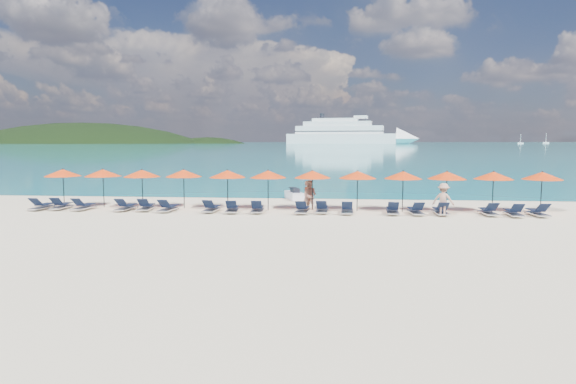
{
  "coord_description": "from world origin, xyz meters",
  "views": [
    {
      "loc": [
        2.29,
        -21.98,
        3.9
      ],
      "look_at": [
        0.0,
        3.0,
        1.2
      ],
      "focal_mm": 30.0,
      "sensor_mm": 36.0,
      "label": 1
    }
  ],
  "objects": [
    {
      "name": "ground",
      "position": [
        0.0,
        0.0,
        0.0
      ],
      "size": [
        1400.0,
        1400.0,
        0.0
      ],
      "primitive_type": "plane",
      "color": "beige"
    },
    {
      "name": "sea",
      "position": [
        0.0,
        660.0,
        0.01
      ],
      "size": [
        1600.0,
        1300.0,
        0.01
      ],
      "primitive_type": "cube",
      "color": "#1FA9B2",
      "rests_on": "ground"
    },
    {
      "name": "headland_main",
      "position": [
        -300.0,
        540.0,
        -38.0
      ],
      "size": [
        374.0,
        242.0,
        126.5
      ],
      "color": "black",
      "rests_on": "ground"
    },
    {
      "name": "headland_small",
      "position": [
        -150.0,
        560.0,
        -35.0
      ],
      "size": [
        162.0,
        126.0,
        85.5
      ],
      "color": "black",
      "rests_on": "ground"
    },
    {
      "name": "cruise_ship",
      "position": [
        25.17,
        528.75,
        10.71
      ],
      "size": [
        149.65,
        50.12,
        41.16
      ],
      "rotation": [
        0.0,
        0.0,
        -0.18
      ],
      "color": "white",
      "rests_on": "ground"
    },
    {
      "name": "sailboat_near",
      "position": [
        208.33,
        529.37,
        1.09
      ],
      "size": [
        5.8,
        1.93,
        10.63
      ],
      "color": "white",
      "rests_on": "ground"
    },
    {
      "name": "sailboat_far",
      "position": [
        257.63,
        583.02,
        1.29
      ],
      "size": [
        6.83,
        2.28,
        12.53
      ],
      "color": "white",
      "rests_on": "ground"
    },
    {
      "name": "jetski",
      "position": [
        -0.18,
        9.53,
        0.31
      ],
      "size": [
        1.47,
        2.26,
        0.75
      ],
      "rotation": [
        0.0,
        0.0,
        0.35
      ],
      "color": "white",
      "rests_on": "ground"
    },
    {
      "name": "beachgoer_a",
      "position": [
        0.93,
        4.99,
        0.81
      ],
      "size": [
        0.69,
        0.68,
        1.61
      ],
      "primitive_type": "imported",
      "rotation": [
        0.0,
        0.0,
        0.75
      ],
      "color": "tan",
      "rests_on": "ground"
    },
    {
      "name": "beachgoer_b",
      "position": [
        1.07,
        4.83,
        0.83
      ],
      "size": [
        0.94,
        0.82,
        1.67
      ],
      "primitive_type": "imported",
      "rotation": [
        0.0,
        0.0,
        -0.54
      ],
      "color": "tan",
      "rests_on": "ground"
    },
    {
      "name": "beachgoer_c",
      "position": [
        8.02,
        3.21,
        0.86
      ],
      "size": [
        1.22,
        0.93,
        1.72
      ],
      "primitive_type": "imported",
      "rotation": [
        0.0,
        0.0,
        2.72
      ],
      "color": "tan",
      "rests_on": "ground"
    },
    {
      "name": "umbrella_0",
      "position": [
        -13.35,
        4.69,
        2.02
      ],
      "size": [
        2.1,
        2.1,
        2.28
      ],
      "color": "black",
      "rests_on": "ground"
    },
    {
      "name": "umbrella_1",
      "position": [
        -11.0,
        4.83,
        2.02
      ],
      "size": [
        2.1,
        2.1,
        2.28
      ],
      "color": "black",
      "rests_on": "ground"
    },
    {
      "name": "umbrella_2",
      "position": [
        -8.58,
        4.67,
        2.02
      ],
      "size": [
        2.1,
        2.1,
        2.28
      ],
      "color": "black",
      "rests_on": "ground"
    },
    {
      "name": "umbrella_3",
      "position": [
        -6.19,
        4.88,
        2.02
      ],
      "size": [
        2.1,
        2.1,
        2.28
      ],
      "color": "black",
      "rests_on": "ground"
    },
    {
      "name": "umbrella_4",
      "position": [
        -3.58,
        4.63,
        2.02
      ],
      "size": [
        2.1,
        2.1,
        2.28
      ],
      "color": "black",
      "rests_on": "ground"
    },
    {
      "name": "umbrella_5",
      "position": [
        -1.27,
        4.61,
        2.02
      ],
      "size": [
        2.1,
        2.1,
        2.28
      ],
      "color": "black",
      "rests_on": "ground"
    },
    {
      "name": "umbrella_6",
      "position": [
        1.21,
        4.7,
        2.02
      ],
      "size": [
        2.1,
        2.1,
        2.28
      ],
      "color": "black",
      "rests_on": "ground"
    },
    {
      "name": "umbrella_7",
      "position": [
        3.7,
        4.62,
        2.02
      ],
      "size": [
        2.1,
        2.1,
        2.28
      ],
      "color": "black",
      "rests_on": "ground"
    },
    {
      "name": "umbrella_8",
      "position": [
        6.16,
        4.6,
        2.02
      ],
      "size": [
        2.1,
        2.1,
        2.28
      ],
      "color": "black",
      "rests_on": "ground"
    },
    {
      "name": "umbrella_9",
      "position": [
        8.49,
        4.61,
        2.02
      ],
      "size": [
        2.1,
        2.1,
        2.28
      ],
      "color": "black",
      "rests_on": "ground"
    },
    {
      "name": "umbrella_10",
      "position": [
        10.96,
        4.71,
        2.02
      ],
      "size": [
        2.1,
        2.1,
        2.28
      ],
      "color": "black",
      "rests_on": "ground"
    },
    {
      "name": "umbrella_11",
      "position": [
        13.49,
        4.77,
        2.02
      ],
      "size": [
        2.1,
        2.1,
        2.28
      ],
      "color": "black",
      "rests_on": "ground"
    },
    {
      "name": "lounger_0",
      "position": [
        -13.94,
        3.44,
        0.24
      ],
      "size": [
        0.72,
        1.74,
        0.66
      ],
      "rotation": [
        0.0,
        0.0,
        -0.06
      ],
      "color": "silver",
      "rests_on": "ground"
    },
    {
      "name": "lounger_1",
      "position": [
        -12.96,
        3.7,
        0.24
      ],
      "size": [
        0.71,
        1.73,
        0.66
      ],
      "rotation": [
        0.0,
        0.0,
        0.05
      ],
      "color": "silver",
      "rests_on": "ground"
    },
    {
      "name": "lounger_2",
      "position": [
        -11.55,
        3.53,
        0.24
      ],
      "size": [
        0.78,
        1.75,
        0.66
      ],
      "rotation": [
        0.0,
        0.0,
        -0.09
      ],
      "color": "silver",
      "rests_on": "ground"
    },
    {
      "name": "lounger_3",
      "position": [
        -9.1,
        3.54,
        0.24
      ],
      "size": [
        0.74,
        1.74,
        0.66
      ],
      "rotation": [
        0.0,
        0.0,
        -0.07
      ],
      "color": "silver",
      "rests_on": "ground"
    },
    {
      "name": "lounger_4",
      "position": [
        -7.98,
        3.68,
        0.24
      ],
      "size": [
        0.76,
        1.75,
        0.66
      ],
      "rotation": [
        0.0,
        0.0,
        0.09
      ],
      "color": "silver",
      "rests_on": "ground"
    },
    {
      "name": "lounger_5",
      "position": [
        -6.63,
        3.38,
        0.24
      ],
      "size": [
        0.77,
        1.75,
        0.66
      ],
      "rotation": [
        0.0,
        0.0,
        -0.09
      ],
      "color": "silver",
      "rests_on": "ground"
    },
    {
      "name": "lounger_6",
      "position": [
        -4.22,
        3.44,
        0.24
      ],
      "size": [
        0.73,
        1.74,
        0.66
      ],
      "rotation": [
        0.0,
        0.0,
        -0.07
      ],
      "color": "silver",
      "rests_on": "ground"
    },
    {
      "name": "lounger_7",
      "position": [
        -3.05,
        3.33,
        0.24
      ],
      "size": [
        0.79,
        1.76,
        0.66
      ],
      "rotation": [
        0.0,
        0.0,
        0.1
      ],
      "color": "silver",
      "rests_on": "ground"
    },
    {
      "name": "lounger_8",
      "position": [
        -1.7,
        3.42,
        0.24
      ],
      "size": [
        0.73,
        1.74,
        0.66
      ],
      "rotation": [
        0.0,
        0.0,
        0.06
      ],
      "color": "silver",
      "rests_on": "ground"
    },
    {
      "name": "lounger_9",
      "position": [
        0.74,
        3.42,
        0.24
      ],
      "size": [
        0.75,
        1.74,
        0.66
      ],
      "rotation": [
        0.0,
        0.0,
        -0.08
      ],
      "color": "silver",
      "rests_on": "ground"
    },
    {
      "name": "lounger_10",
      "position": [
        1.78,
        3.66,
        0.24
      ],
      "size": [
        0.7,
        1.73,
        0.66
      ],
      "rotation": [
        0.0,
        0.0,
        -0.05
      ],
      "color": "silver",
      "rests_on": "ground"
    },
    {
      "name": "lounger_11",
      "position": [
        3.12,
        3.48,
        0.24
      ],
      "size": [
        0.69,
        1.72,
        0.66
      ],
      "rotation": [
        0.0,
        0.0,
        -0.04
      ],
      "color": "silver",
      "rests_on": "ground"
    },
    {
      "name": "lounger_12",
      "position": [
        5.5,
        3.56,
        0.24
      ],
      "size": [
        0.72,
        1.73,
        0.66
      ],
      "rotation": [
        0.0,
        0.0,
        -0.06
      ],
      "color": "silver",
      "rests_on": "ground"
    },
    {
      "name": "lounger_13",
      "position": [
        6.7,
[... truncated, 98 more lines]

